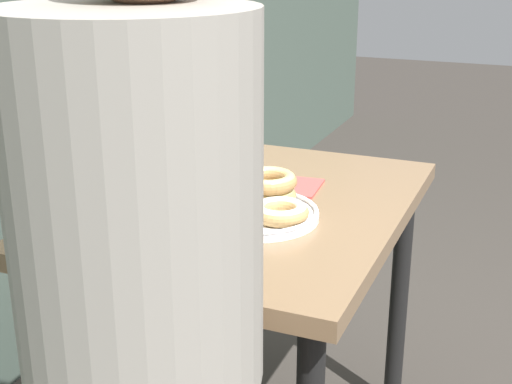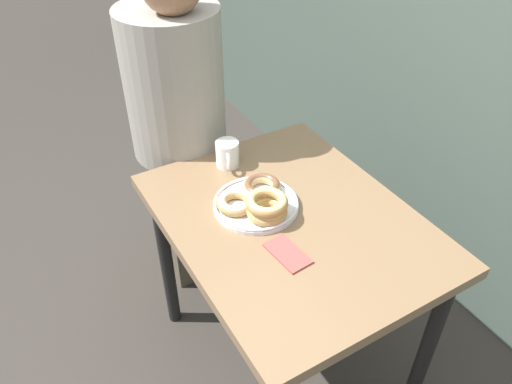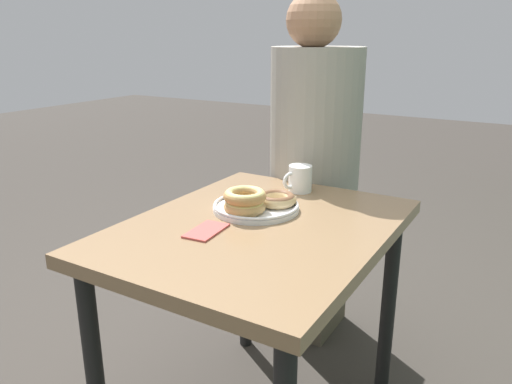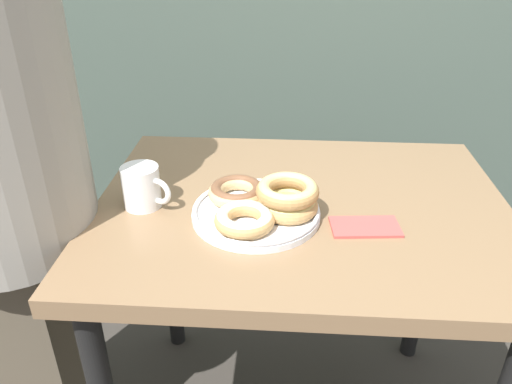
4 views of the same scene
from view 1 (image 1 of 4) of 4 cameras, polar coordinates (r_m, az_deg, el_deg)
dining_table at (r=1.67m, az=-0.83°, el=-3.82°), size 0.91×0.71×0.74m
donut_plate at (r=1.53m, az=0.24°, el=-0.85°), size 0.28×0.28×0.08m
coffee_mug at (r=1.31m, az=-5.40°, el=-3.64°), size 0.11×0.08×0.09m
person_figure at (r=1.07m, az=-9.45°, el=-10.30°), size 0.38×0.36×1.42m
napkin at (r=1.71m, az=3.78°, el=0.38°), size 0.15×0.09×0.01m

